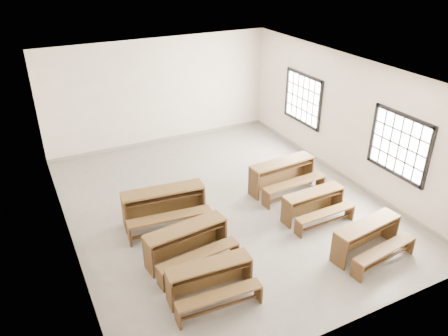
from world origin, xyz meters
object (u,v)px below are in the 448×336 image
desk_set_4 (314,203)px  desk_set_5 (283,174)px  desk_set_3 (368,237)px  desk_set_0 (210,278)px  desk_set_2 (164,204)px  desk_set_1 (187,241)px

desk_set_4 → desk_set_5: 1.40m
desk_set_3 → desk_set_0: bearing=167.4°
desk_set_4 → desk_set_5: desk_set_5 is taller
desk_set_5 → desk_set_2: bearing=177.2°
desk_set_0 → desk_set_4: size_ratio=1.04×
desk_set_1 → desk_set_4: (3.11, 0.08, -0.05)m
desk_set_0 → desk_set_1: size_ratio=0.90×
desk_set_4 → desk_set_2: bearing=154.7°
desk_set_2 → desk_set_4: desk_set_2 is taller
desk_set_0 → desk_set_1: 1.11m
desk_set_1 → desk_set_3: desk_set_1 is taller
desk_set_3 → desk_set_4: desk_set_3 is taller
desk_set_1 → desk_set_5: bearing=18.5°
desk_set_0 → desk_set_5: 4.14m
desk_set_3 → desk_set_5: 2.91m
desk_set_3 → desk_set_4: 1.53m
desk_set_5 → desk_set_0: bearing=-144.9°
desk_set_0 → desk_set_5: desk_set_5 is taller
desk_set_1 → desk_set_4: bearing=-4.7°
desk_set_2 → desk_set_5: size_ratio=1.07×
desk_set_1 → desk_set_4: 3.11m
desk_set_0 → desk_set_2: size_ratio=0.82×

